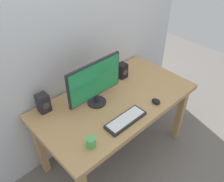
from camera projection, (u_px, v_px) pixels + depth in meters
ground_plane at (115, 151)px, 2.60m from camera, size 6.00×6.00×0.00m
wall_back at (80, 5)px, 1.93m from camera, size 2.65×0.04×3.00m
desk at (116, 107)px, 2.19m from camera, size 1.48×0.80×0.76m
monitor at (95, 82)px, 1.97m from camera, size 0.54×0.17×0.41m
keyboard_primary at (126, 120)px, 1.91m from camera, size 0.37×0.13×0.03m
mouse at (156, 101)px, 2.08m from camera, size 0.06×0.08×0.04m
speaker_right at (122, 71)px, 2.37m from camera, size 0.09×0.09×0.15m
speaker_left at (43, 103)px, 1.97m from camera, size 0.09×0.10×0.17m
coffee_mug at (91, 142)px, 1.69m from camera, size 0.07×0.07×0.09m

